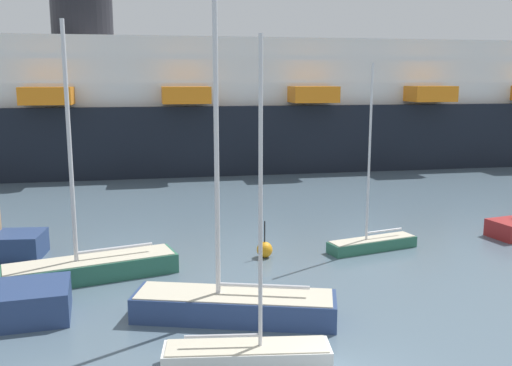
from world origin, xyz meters
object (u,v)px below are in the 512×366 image
object	(u,v)px
sailboat_1	(234,301)
sailboat_5	(91,266)
sailboat_4	(247,351)
channel_buoy_0	(265,249)
sailboat_6	(372,241)
cruise_ship	(288,107)

from	to	relation	value
sailboat_1	sailboat_5	bearing A→B (deg)	-26.82
sailboat_1	sailboat_5	distance (m)	7.21
sailboat_4	sailboat_5	world-z (taller)	sailboat_5
sailboat_5	channel_buoy_0	xyz separation A→B (m)	(7.55, 1.51, -0.18)
sailboat_6	channel_buoy_0	world-z (taller)	sailboat_6
sailboat_4	sailboat_6	world-z (taller)	sailboat_4
channel_buoy_0	cruise_ship	bearing A→B (deg)	74.93
sailboat_5	channel_buoy_0	world-z (taller)	sailboat_5
sailboat_4	channel_buoy_0	bearing A→B (deg)	83.00
channel_buoy_0	cruise_ship	size ratio (longest dim) A/B	0.02
sailboat_1	cruise_ship	bearing A→B (deg)	-89.61
channel_buoy_0	sailboat_1	bearing A→B (deg)	-109.57
sailboat_4	cruise_ship	xyz separation A→B (m)	(10.34, 39.39, 4.89)
sailboat_1	sailboat_6	xyz separation A→B (m)	(7.59, 6.67, -0.21)
sailboat_1	sailboat_5	size ratio (longest dim) A/B	1.29
sailboat_4	channel_buoy_0	size ratio (longest dim) A/B	5.36
sailboat_5	cruise_ship	bearing A→B (deg)	-131.97
sailboat_4	sailboat_1	bearing A→B (deg)	95.37
sailboat_1	sailboat_6	distance (m)	10.11
sailboat_6	channel_buoy_0	distance (m)	5.31
sailboat_5	sailboat_6	world-z (taller)	sailboat_5
sailboat_6	cruise_ship	bearing A→B (deg)	-109.41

